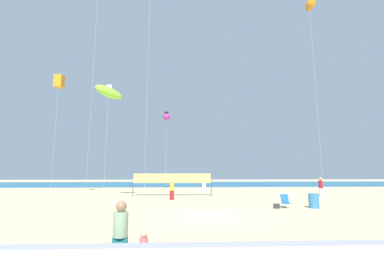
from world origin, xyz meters
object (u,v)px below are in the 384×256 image
object	(u,v)px
toddler_figure	(144,249)
beach_handbag	(277,206)
beachgoer_mustard_shirt	(172,189)
beachgoer_maroon_shirt	(321,186)
kite_lime_inflatable	(109,92)
mother_figure	(120,232)
beachgoer_white_shirt	(204,185)
trash_barrel	(314,201)
kite_orange_delta	(309,4)
kite_orange_box	(59,81)
folding_beach_chair	(285,201)
volleyball_net	(172,179)
kite_magenta_inflatable	(166,117)

from	to	relation	value
toddler_figure	beach_handbag	bearing A→B (deg)	86.32
toddler_figure	beachgoer_mustard_shirt	bearing A→B (deg)	119.98
beachgoer_maroon_shirt	kite_lime_inflatable	size ratio (longest dim) A/B	0.18
mother_figure	kite_lime_inflatable	xyz separation A→B (m)	(-4.70, 15.50, 8.38)
beachgoer_white_shirt	kite_lime_inflatable	size ratio (longest dim) A/B	0.18
trash_barrel	beach_handbag	world-z (taller)	trash_barrel
beachgoer_mustard_shirt	kite_orange_delta	xyz separation A→B (m)	(14.02, 1.10, 18.68)
mother_figure	trash_barrel	bearing A→B (deg)	67.15
beachgoer_mustard_shirt	kite_orange_box	xyz separation A→B (m)	(-11.59, 2.87, 10.48)
folding_beach_chair	kite_orange_box	world-z (taller)	kite_orange_box
trash_barrel	kite_lime_inflatable	distance (m)	18.30
beachgoer_maroon_shirt	beachgoer_white_shirt	world-z (taller)	beachgoer_maroon_shirt
beachgoer_white_shirt	folding_beach_chair	world-z (taller)	beachgoer_white_shirt
beachgoer_mustard_shirt	volleyball_net	world-z (taller)	volleyball_net
kite_lime_inflatable	beachgoer_mustard_shirt	bearing A→B (deg)	6.83
beach_handbag	toddler_figure	bearing A→B (deg)	-124.69
beachgoer_mustard_shirt	volleyball_net	bearing A→B (deg)	42.34
beach_handbag	kite_orange_delta	size ratio (longest dim) A/B	0.02
trash_barrel	kite_orange_box	distance (m)	25.33
trash_barrel	kite_orange_box	world-z (taller)	kite_orange_box
trash_barrel	kite_lime_inflatable	xyz separation A→B (m)	(-15.25, 4.96, 8.81)
beachgoer_maroon_shirt	volleyball_net	world-z (taller)	volleyball_net
beachgoer_white_shirt	beach_handbag	bearing A→B (deg)	-158.22
kite_orange_box	kite_magenta_inflatable	bearing A→B (deg)	33.88
beachgoer_white_shirt	beach_handbag	size ratio (longest dim) A/B	4.67
mother_figure	trash_barrel	world-z (taller)	mother_figure
toddler_figure	beachgoer_maroon_shirt	xyz separation A→B (m)	(14.54, 18.25, 0.48)
toddler_figure	kite_orange_box	bearing A→B (deg)	151.51
kite_orange_delta	kite_lime_inflatable	size ratio (longest dim) A/B	2.03
kite_magenta_inflatable	mother_figure	bearing A→B (deg)	-89.70
beachgoer_maroon_shirt	kite_magenta_inflatable	size ratio (longest dim) A/B	0.18
folding_beach_chair	trash_barrel	distance (m)	1.87
volleyball_net	kite_orange_box	bearing A→B (deg)	-178.43
trash_barrel	volleyball_net	world-z (taller)	volleyball_net
folding_beach_chair	kite_magenta_inflatable	bearing A→B (deg)	101.11
beachgoer_maroon_shirt	kite_lime_inflatable	xyz separation A→B (m)	(-19.87, -2.61, 8.30)
folding_beach_chair	kite_lime_inflatable	size ratio (longest dim) A/B	0.09
mother_figure	folding_beach_chair	bearing A→B (deg)	73.13
kite_magenta_inflatable	kite_orange_box	world-z (taller)	kite_orange_box
kite_magenta_inflatable	folding_beach_chair	bearing A→B (deg)	-60.15
mother_figure	volleyball_net	bearing A→B (deg)	109.62
trash_barrel	folding_beach_chair	bearing A→B (deg)	174.74
beach_handbag	kite_magenta_inflatable	xyz separation A→B (m)	(-8.13, 15.61, 9.10)
toddler_figure	kite_magenta_inflatable	world-z (taller)	kite_magenta_inflatable
beachgoer_mustard_shirt	trash_barrel	bearing A→B (deg)	-79.00
beachgoer_maroon_shirt	kite_orange_delta	bearing A→B (deg)	60.76
beachgoer_maroon_shirt	beachgoer_white_shirt	bearing A→B (deg)	-34.72
volleyball_net	kite_lime_inflatable	xyz separation A→B (m)	(-5.56, -3.86, 7.65)
mother_figure	kite_orange_delta	size ratio (longest dim) A/B	0.08
beachgoer_mustard_shirt	volleyball_net	size ratio (longest dim) A/B	0.22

